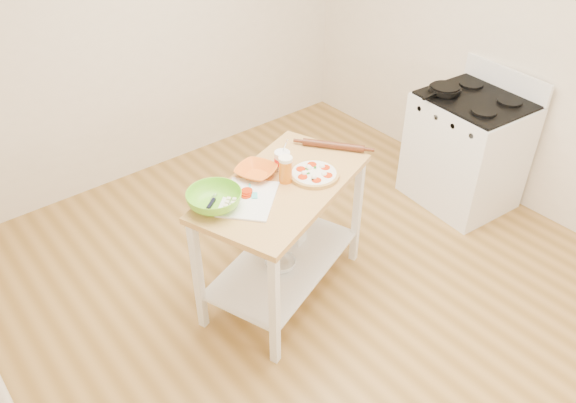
# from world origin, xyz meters

# --- Properties ---
(room_shell) EXTENTS (4.04, 4.54, 2.74)m
(room_shell) POSITION_xyz_m (0.00, 0.00, 1.35)
(room_shell) COLOR #AC803F
(room_shell) RESTS_ON ground
(prep_island) EXTENTS (1.34, 1.01, 0.90)m
(prep_island) POSITION_xyz_m (-0.21, 0.20, 0.65)
(prep_island) COLOR tan
(prep_island) RESTS_ON ground
(gas_stove) EXTENTS (0.75, 0.85, 1.11)m
(gas_stove) POSITION_xyz_m (1.65, 0.12, 0.47)
(gas_stove) COLOR white
(gas_stove) RESTS_ON ground
(skillet) EXTENTS (0.39, 0.25, 0.03)m
(skillet) POSITION_xyz_m (1.52, 0.34, 0.98)
(skillet) COLOR black
(skillet) RESTS_ON gas_stove
(pizza) EXTENTS (0.32, 0.32, 0.05)m
(pizza) POSITION_xyz_m (-0.00, 0.15, 0.92)
(pizza) COLOR tan
(pizza) RESTS_ON prep_island
(cutting_board) EXTENTS (0.50, 0.49, 0.04)m
(cutting_board) POSITION_xyz_m (-0.48, 0.21, 0.91)
(cutting_board) COLOR white
(cutting_board) RESTS_ON prep_island
(spatula) EXTENTS (0.08, 0.15, 0.01)m
(spatula) POSITION_xyz_m (-0.42, 0.24, 0.92)
(spatula) COLOR #47CDCD
(spatula) RESTS_ON cutting_board
(knife) EXTENTS (0.23, 0.18, 0.01)m
(knife) POSITION_xyz_m (-0.64, 0.32, 0.92)
(knife) COLOR silver
(knife) RESTS_ON cutting_board
(orange_bowl) EXTENTS (0.32, 0.32, 0.06)m
(orange_bowl) POSITION_xyz_m (-0.28, 0.38, 0.93)
(orange_bowl) COLOR orange
(orange_bowl) RESTS_ON prep_island
(green_bowl) EXTENTS (0.43, 0.43, 0.10)m
(green_bowl) POSITION_xyz_m (-0.66, 0.27, 0.95)
(green_bowl) COLOR #6FCC28
(green_bowl) RESTS_ON prep_island
(beer_pint) EXTENTS (0.09, 0.09, 0.17)m
(beer_pint) POSITION_xyz_m (-0.18, 0.22, 0.99)
(beer_pint) COLOR #D06811
(beer_pint) RESTS_ON prep_island
(yogurt_tub) EXTENTS (0.10, 0.10, 0.22)m
(yogurt_tub) POSITION_xyz_m (-0.10, 0.35, 0.96)
(yogurt_tub) COLOR white
(yogurt_tub) RESTS_ON prep_island
(rolling_pin) EXTENTS (0.29, 0.36, 0.05)m
(rolling_pin) POSITION_xyz_m (0.32, 0.32, 0.92)
(rolling_pin) COLOR #572814
(rolling_pin) RESTS_ON prep_island
(shelf_glass_bowl) EXTENTS (0.21, 0.21, 0.07)m
(shelf_glass_bowl) POSITION_xyz_m (-0.26, 0.17, 0.29)
(shelf_glass_bowl) COLOR silver
(shelf_glass_bowl) RESTS_ON prep_island
(shelf_bin) EXTENTS (0.14, 0.14, 0.11)m
(shelf_bin) POSITION_xyz_m (-0.01, 0.32, 0.32)
(shelf_bin) COLOR white
(shelf_bin) RESTS_ON prep_island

